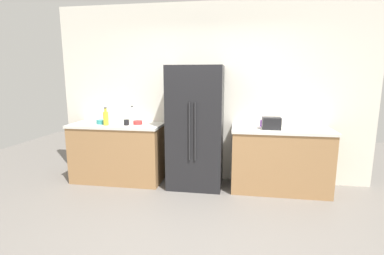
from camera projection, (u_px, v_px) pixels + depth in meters
name	position (u px, v px, depth m)	size (l,w,h in m)	color
ground_plane	(192.00, 236.00, 2.95)	(9.94, 9.94, 0.00)	slate
kitchen_back_panel	(210.00, 94.00, 4.45)	(4.97, 0.10, 2.79)	silver
counter_left	(118.00, 152.00, 4.49)	(1.45, 0.65, 0.93)	#9E7247
counter_right	(279.00, 159.00, 4.09)	(1.41, 0.65, 0.93)	#9E7247
refrigerator	(196.00, 127.00, 4.19)	(0.81, 0.65, 1.83)	black
toaster	(271.00, 123.00, 3.93)	(0.25, 0.17, 0.17)	black
bottle_a	(132.00, 116.00, 4.51)	(0.07, 0.07, 0.27)	white
bottle_b	(106.00, 118.00, 4.25)	(0.08, 0.08, 0.28)	yellow
cup_a	(263.00, 123.00, 4.16)	(0.08, 0.08, 0.10)	purple
cup_b	(126.00, 122.00, 4.27)	(0.08, 0.08, 0.08)	black
bowl_a	(102.00, 122.00, 4.40)	(0.16, 0.16, 0.06)	teal
bowl_b	(138.00, 122.00, 4.35)	(0.14, 0.14, 0.06)	red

